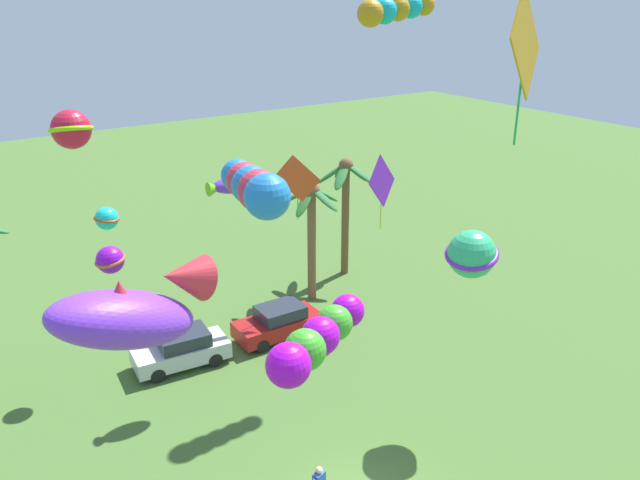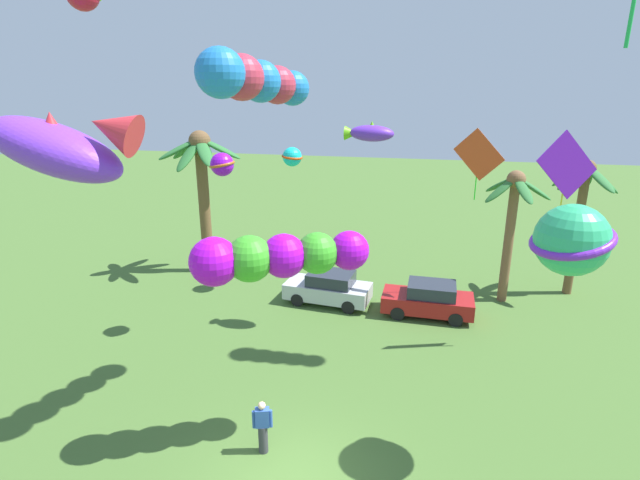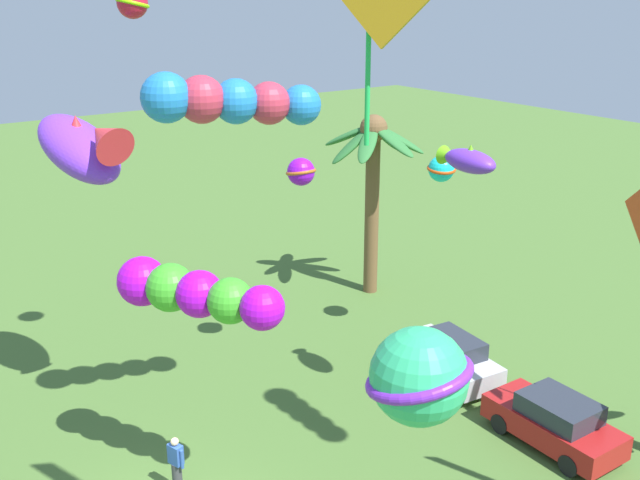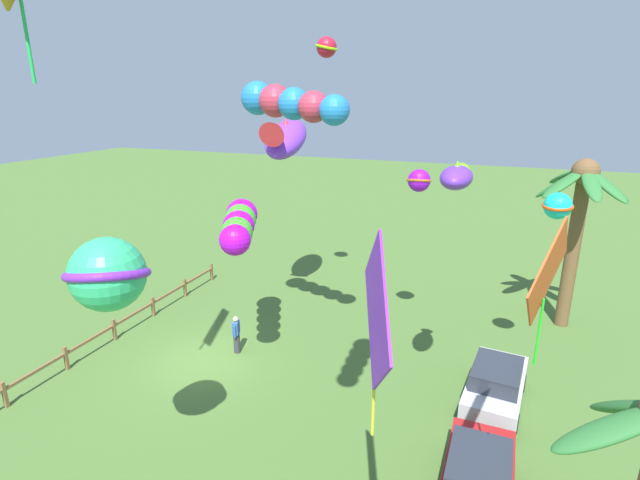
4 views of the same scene
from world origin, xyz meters
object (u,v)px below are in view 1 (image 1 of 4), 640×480
(palm_tree_2, at_px, (346,190))
(kite_diamond_2, at_px, (525,46))
(kite_tube_8, at_px, (253,187))
(kite_tube_10, at_px, (395,9))
(palm_tree_0, at_px, (311,216))
(kite_ball_5, at_px, (71,129))
(parked_car_0, at_px, (181,349))
(parked_car_1, at_px, (278,322))
(kite_ball_3, at_px, (472,254))
(kite_fish_0, at_px, (132,312))
(kite_diamond_11, at_px, (382,182))
(kite_ball_1, at_px, (110,260))
(kite_diamond_7, at_px, (297,180))
(kite_fish_4, at_px, (231,185))
(kite_ball_9, at_px, (107,218))
(kite_tube_6, at_px, (316,339))

(palm_tree_2, relative_size, kite_diamond_2, 1.40)
(kite_tube_8, distance_m, kite_tube_10, 10.88)
(palm_tree_0, relative_size, kite_ball_5, 5.44)
(parked_car_0, distance_m, parked_car_1, 4.53)
(palm_tree_2, height_order, kite_ball_3, kite_ball_3)
(kite_fish_0, bearing_deg, kite_tube_10, 28.02)
(kite_diamond_2, bearing_deg, kite_diamond_11, 80.34)
(kite_ball_1, bearing_deg, parked_car_0, 46.46)
(kite_diamond_2, relative_size, kite_diamond_7, 1.59)
(parked_car_1, distance_m, kite_diamond_2, 15.92)
(kite_diamond_2, distance_m, kite_fish_4, 11.18)
(kite_diamond_11, bearing_deg, kite_ball_9, 163.06)
(parked_car_0, xyz_separation_m, kite_fish_4, (1.86, -1.67, 7.20))
(parked_car_1, relative_size, kite_fish_4, 2.08)
(kite_ball_9, bearing_deg, kite_ball_5, -107.87)
(kite_diamond_11, bearing_deg, kite_diamond_7, 137.98)
(parked_car_0, distance_m, kite_fish_0, 13.21)
(kite_diamond_7, relative_size, kite_diamond_11, 0.87)
(kite_ball_3, bearing_deg, kite_diamond_7, 98.84)
(kite_ball_3, height_order, kite_fish_4, kite_fish_4)
(kite_fish_4, distance_m, kite_tube_10, 8.99)
(kite_tube_6, xyz_separation_m, kite_ball_9, (-2.52, 10.55, 1.02))
(parked_car_0, bearing_deg, kite_ball_1, -133.54)
(kite_diamond_7, xyz_separation_m, kite_tube_8, (-6.51, -8.05, 2.81))
(kite_ball_1, bearing_deg, kite_diamond_2, -29.96)
(kite_ball_1, relative_size, kite_diamond_7, 0.37)
(kite_ball_3, xyz_separation_m, kite_tube_10, (0.93, 5.66, 7.76))
(parked_car_0, xyz_separation_m, kite_ball_5, (-4.98, -7.96, 11.18))
(kite_fish_0, bearing_deg, kite_ball_5, 98.83)
(kite_diamond_7, relative_size, kite_tube_10, 0.80)
(kite_tube_6, height_order, kite_tube_10, kite_tube_10)
(palm_tree_0, height_order, palm_tree_2, palm_tree_2)
(kite_tube_6, distance_m, kite_diamond_7, 11.28)
(kite_tube_8, bearing_deg, kite_diamond_11, 31.23)
(kite_fish_4, bearing_deg, kite_ball_9, 142.75)
(kite_ball_3, bearing_deg, parked_car_1, 109.81)
(palm_tree_0, bearing_deg, kite_diamond_2, -92.05)
(kite_fish_0, height_order, kite_ball_5, kite_ball_5)
(kite_ball_1, relative_size, kite_ball_3, 0.43)
(palm_tree_2, distance_m, kite_diamond_2, 16.29)
(kite_diamond_2, height_order, kite_diamond_11, kite_diamond_2)
(kite_diamond_2, relative_size, kite_fish_4, 2.45)
(kite_ball_5, bearing_deg, palm_tree_0, 37.94)
(kite_fish_4, xyz_separation_m, kite_diamond_11, (6.96, -0.36, -0.97))
(kite_diamond_7, bearing_deg, palm_tree_0, 42.50)
(palm_tree_0, relative_size, palm_tree_2, 0.95)
(kite_fish_4, distance_m, kite_tube_6, 8.10)
(palm_tree_0, distance_m, parked_car_0, 8.98)
(kite_ball_3, bearing_deg, kite_ball_9, 134.10)
(kite_ball_5, relative_size, kite_tube_8, 0.26)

